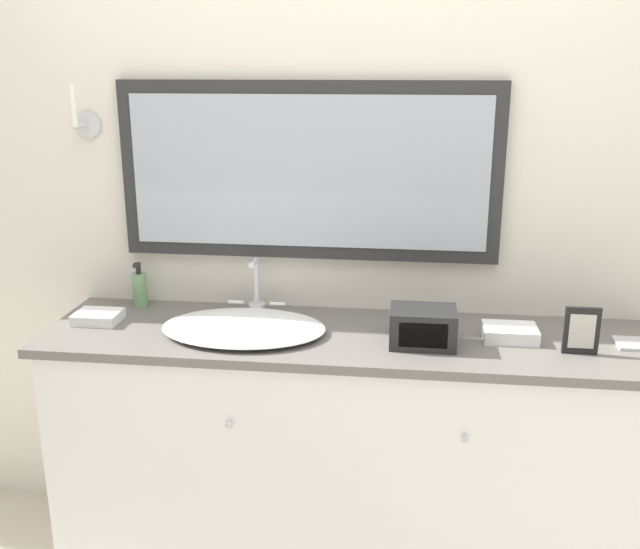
% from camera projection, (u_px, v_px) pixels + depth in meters
% --- Properties ---
extents(wall_back, '(8.00, 0.18, 2.55)m').
position_uv_depth(wall_back, '(359.00, 196.00, 2.48)').
color(wall_back, silver).
rests_on(wall_back, ground_plane).
extents(vanity_counter, '(2.03, 0.53, 0.87)m').
position_uv_depth(vanity_counter, '(351.00, 453.00, 2.45)').
color(vanity_counter, white).
rests_on(vanity_counter, ground_plane).
extents(sink_basin, '(0.54, 0.43, 0.20)m').
position_uv_depth(sink_basin, '(244.00, 326.00, 2.34)').
color(sink_basin, white).
rests_on(sink_basin, vanity_counter).
extents(soap_bottle, '(0.05, 0.05, 0.17)m').
position_uv_depth(soap_bottle, '(140.00, 289.00, 2.57)').
color(soap_bottle, '#709966').
rests_on(soap_bottle, vanity_counter).
extents(appliance_box, '(0.21, 0.15, 0.12)m').
position_uv_depth(appliance_box, '(423.00, 327.00, 2.22)').
color(appliance_box, black).
rests_on(appliance_box, vanity_counter).
extents(picture_frame, '(0.11, 0.01, 0.15)m').
position_uv_depth(picture_frame, '(582.00, 331.00, 2.15)').
color(picture_frame, black).
rests_on(picture_frame, vanity_counter).
extents(hand_towel_near_sink, '(0.17, 0.13, 0.04)m').
position_uv_depth(hand_towel_near_sink, '(510.00, 333.00, 2.27)').
color(hand_towel_near_sink, white).
rests_on(hand_towel_near_sink, vanity_counter).
extents(hand_towel_far_corner, '(0.15, 0.12, 0.04)m').
position_uv_depth(hand_towel_far_corner, '(98.00, 317.00, 2.43)').
color(hand_towel_far_corner, white).
rests_on(hand_towel_far_corner, vanity_counter).
extents(metal_tray, '(0.14, 0.11, 0.01)m').
position_uv_depth(metal_tray, '(639.00, 344.00, 2.23)').
color(metal_tray, silver).
rests_on(metal_tray, vanity_counter).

